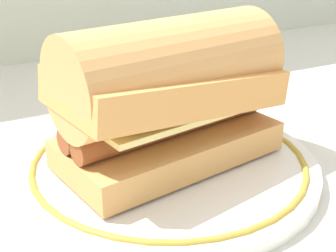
{
  "coord_description": "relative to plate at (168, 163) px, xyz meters",
  "views": [
    {
      "loc": [
        -0.19,
        -0.34,
        0.22
      ],
      "look_at": [
        -0.01,
        0.0,
        0.04
      ],
      "focal_mm": 51.09,
      "sensor_mm": 36.0,
      "label": 1
    }
  ],
  "objects": [
    {
      "name": "plate",
      "position": [
        0.0,
        0.0,
        0.0
      ],
      "size": [
        0.27,
        0.27,
        0.01
      ],
      "color": "white",
      "rests_on": "ground_plane"
    },
    {
      "name": "ground_plane",
      "position": [
        0.01,
        -0.0,
        -0.01
      ],
      "size": [
        1.5,
        1.5,
        0.0
      ],
      "primitive_type": "plane",
      "color": "silver"
    },
    {
      "name": "sausage_sandwich",
      "position": [
        0.0,
        0.0,
        0.07
      ],
      "size": [
        0.21,
        0.13,
        0.12
      ],
      "rotation": [
        0.0,
        0.0,
        0.17
      ],
      "color": "tan",
      "rests_on": "plate"
    },
    {
      "name": "butter_knife",
      "position": [
        0.15,
        0.19,
        -0.0
      ],
      "size": [
        0.09,
        0.15,
        0.01
      ],
      "color": "silver",
      "rests_on": "ground_plane"
    }
  ]
}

